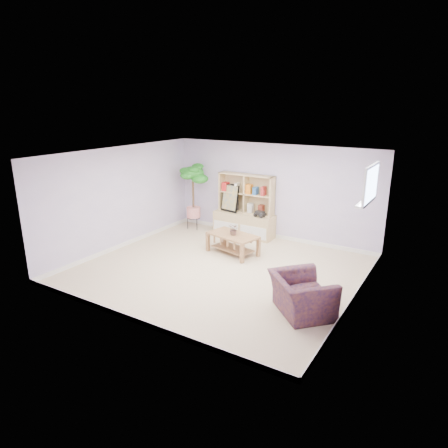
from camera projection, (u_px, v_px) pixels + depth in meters
The scene contains 14 objects.
floor at pixel (220, 270), 8.36m from camera, with size 5.50×5.00×0.01m, color beige.
ceiling at pixel (219, 154), 7.66m from camera, with size 5.50×5.00×0.01m, color white.
walls at pixel (219, 214), 8.01m from camera, with size 5.51×5.01×2.40m.
baseboard at pixel (220, 267), 8.34m from camera, with size 5.50×5.00×0.10m, color white, non-canonical shape.
window at pixel (371, 184), 6.90m from camera, with size 0.10×0.98×0.68m, color #C7DBFE, non-canonical shape.
window_sill at pixel (366, 202), 7.02m from camera, with size 0.14×1.00×0.04m, color white.
storage_unit at pixel (244, 206), 10.28m from camera, with size 1.61×0.54×1.61m, color tan, non-canonical shape.
poster at pixel (230, 198), 10.40m from camera, with size 0.51×0.12×0.71m, color yellow, non-canonical shape.
toy_truck at pixel (260, 214), 9.98m from camera, with size 0.32×0.22×0.17m, color black, non-canonical shape.
coffee_table at pixel (233, 244), 9.18m from camera, with size 1.15×0.63×0.47m, color olive, non-canonical shape.
table_plant at pixel (234, 229), 9.01m from camera, with size 0.25×0.22×0.28m, color #1C701F.
floor_tree at pixel (193, 197), 10.82m from camera, with size 0.66×0.66×1.80m, color #1F6519, non-canonical shape.
armchair at pixel (302, 292), 6.54m from camera, with size 1.00×0.87×0.74m, color #12103F.
sill_plant at pixel (369, 192), 7.17m from camera, with size 0.12×0.09×0.21m, color #1F6519.
Camera 1 is at (4.12, -6.53, 3.35)m, focal length 32.00 mm.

